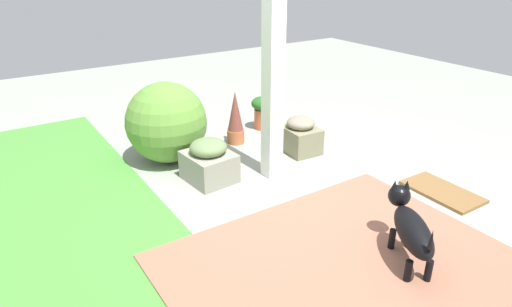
% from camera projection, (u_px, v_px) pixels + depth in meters
% --- Properties ---
extents(ground_plane, '(12.00, 12.00, 0.00)m').
position_uv_depth(ground_plane, '(285.00, 194.00, 4.11)').
color(ground_plane, '#969D90').
extents(brick_path, '(1.80, 2.40, 0.02)m').
position_uv_depth(brick_path, '(340.00, 264.00, 3.17)').
color(brick_path, '#A0674F').
rests_on(brick_path, ground).
extents(porch_pillar, '(0.16, 0.16, 2.44)m').
position_uv_depth(porch_pillar, '(273.00, 53.00, 3.98)').
color(porch_pillar, white).
rests_on(porch_pillar, ground).
extents(stone_planter_nearest, '(0.44, 0.37, 0.41)m').
position_uv_depth(stone_planter_nearest, '(300.00, 136.00, 4.92)').
color(stone_planter_nearest, gray).
rests_on(stone_planter_nearest, ground).
extents(stone_planter_mid, '(0.50, 0.45, 0.43)m').
position_uv_depth(stone_planter_mid, '(209.00, 161.00, 4.29)').
color(stone_planter_mid, gray).
rests_on(stone_planter_mid, ground).
extents(round_shrub, '(0.84, 0.84, 0.84)m').
position_uv_depth(round_shrub, '(166.00, 123.00, 4.63)').
color(round_shrub, '#5E9038').
rests_on(round_shrub, ground).
extents(terracotta_pot_broad, '(0.28, 0.28, 0.41)m').
position_uv_depth(terracotta_pot_broad, '(262.00, 110.00, 5.56)').
color(terracotta_pot_broad, '#B95B3C').
rests_on(terracotta_pot_broad, ground).
extents(terracotta_pot_spiky, '(0.20, 0.20, 0.62)m').
position_uv_depth(terracotta_pot_spiky, '(235.00, 119.00, 5.11)').
color(terracotta_pot_spiky, '#C1663E').
rests_on(terracotta_pot_spiky, ground).
extents(dog, '(0.67, 0.51, 0.50)m').
position_uv_depth(dog, '(411.00, 227.00, 3.11)').
color(dog, black).
rests_on(dog, ground).
extents(doormat, '(0.69, 0.40, 0.03)m').
position_uv_depth(doormat, '(442.00, 192.00, 4.13)').
color(doormat, brown).
rests_on(doormat, ground).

